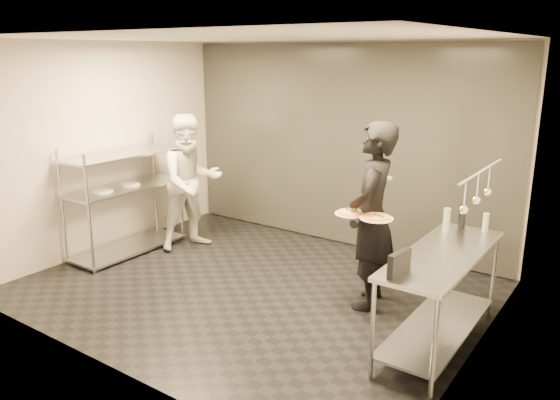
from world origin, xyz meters
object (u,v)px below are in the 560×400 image
Objects in this scene: bottle_dark at (462,216)px; pos_monitor at (399,264)px; waiter at (372,216)px; bottle_clear at (486,223)px; prep_counter at (441,283)px; chef at (191,182)px; bottle_green at (447,220)px; salad_plate at (380,176)px; pass_rack at (125,197)px; pizza_plate_near at (350,213)px; pizza_plate_far at (376,217)px.

pos_monitor is at bearing -91.17° from bottle_dark.
pos_monitor is (0.79, -1.13, 0.03)m from waiter.
bottle_clear is (1.05, 0.39, 0.02)m from waiter.
chef reaches higher than prep_counter.
pos_monitor is at bearing -87.81° from bottle_green.
bottle_green reaches higher than prep_counter.
prep_counter is 7.43× the size of bottle_dark.
waiter is 10.34× the size of bottle_clear.
salad_plate is at bearing 128.09° from pos_monitor.
salad_plate is 0.94m from bottle_dark.
chef is 3.86m from pos_monitor.
chef reaches higher than bottle_clear.
salad_plate is at bearing -66.86° from chef.
pizza_plate_near is (3.28, 0.22, 0.29)m from pass_rack.
chef is at bearing 166.71° from pos_monitor.
chef is at bearing 47.41° from pass_rack.
bottle_green is (0.58, 0.37, -0.02)m from pizza_plate_far.
bottle_clear reaches higher than prep_counter.
pos_monitor is 1.12× the size of bottle_green.
bottle_green is at bearing 99.69° from pos_monitor.
pizza_plate_far is at bearing 21.71° from waiter.
prep_counter is at bearing 0.03° from pass_rack.
waiter is at bearing 125.21° from pizza_plate_far.
pizza_plate_far is at bearing 165.85° from prep_counter.
prep_counter is 0.89m from pizza_plate_far.
bottle_dark is (3.64, 0.15, 0.11)m from chef.
salad_plate is 0.87m from bottle_green.
bottle_green reaches higher than pizza_plate_far.
salad_plate is (2.77, 0.06, 0.43)m from chef.
salad_plate is 1.17m from bottle_clear.
pos_monitor is (0.84, -1.43, -0.34)m from salad_plate.
waiter reaches higher than bottle_green.
chef reaches higher than bottle_dark.
pizza_plate_far is 1.72× the size of bottle_clear.
prep_counter is 7.00× the size of salad_plate.
chef is 9.67× the size of bottle_clear.
bottle_green is at bearing -142.66° from bottle_clear.
salad_plate is at bearing 79.77° from pizza_plate_near.
chef is at bearing -177.78° from bottle_clear.
pizza_plate_near is 1.15× the size of pos_monitor.
waiter is 7.16× the size of pos_monitor.
pizza_plate_far is (0.30, -0.03, 0.01)m from pizza_plate_near.
waiter is 1.07× the size of chef.
pos_monitor is (3.61, -1.37, 0.09)m from chef.
pass_rack is 4.32m from bottle_dark.
prep_counter is 0.91m from bottle_dark.
waiter reaches higher than prep_counter.
pass_rack is 4.84× the size of pizza_plate_far.
bottle_clear is at bearing 0.00° from bottle_dark.
pass_rack is 0.89× the size of prep_counter.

